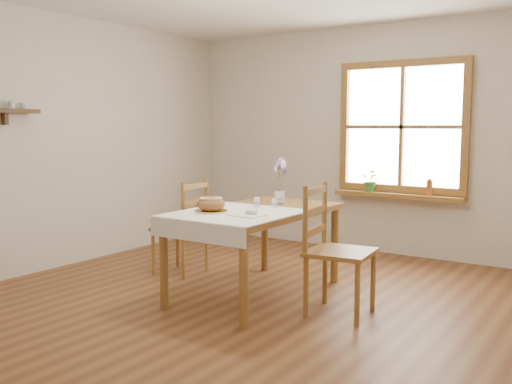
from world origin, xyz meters
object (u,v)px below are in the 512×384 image
bread_plate (211,211)px  chair_right (341,250)px  chair_left (180,227)px  flower_vase (279,198)px  dining_table (256,219)px

bread_plate → chair_right: bearing=17.5°
chair_left → flower_vase: 1.08m
chair_left → bread_plate: bearing=53.8°
chair_right → flower_vase: 1.06m
chair_right → flower_vase: chair_right is taller
chair_left → chair_right: (1.87, -0.25, 0.04)m
dining_table → flower_vase: 0.47m
dining_table → chair_left: chair_left is taller
bread_plate → flower_vase: flower_vase is taller
bread_plate → flower_vase: 0.85m
chair_left → bread_plate: 1.07m
chair_left → flower_vase: size_ratio=9.17×
chair_right → bread_plate: bearing=101.4°
chair_left → flower_vase: (0.99, 0.27, 0.33)m
chair_left → chair_right: chair_right is taller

